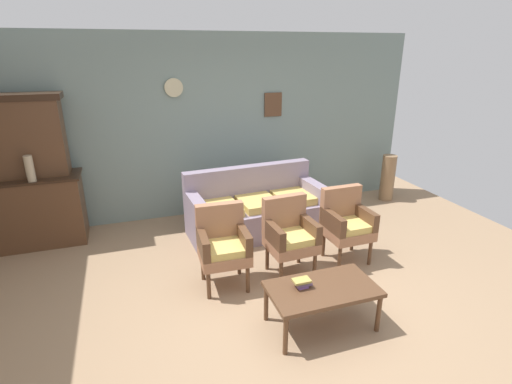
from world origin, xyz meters
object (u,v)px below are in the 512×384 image
(vase_on_cabinet, at_px, (30,169))
(book_stack_on_table, at_px, (302,282))
(armchair_near_cabinet, at_px, (289,233))
(armchair_near_couch_end, at_px, (223,243))
(side_cabinet, at_px, (39,211))
(armchair_by_doorway, at_px, (346,222))
(floor_vase_by_wall, at_px, (388,178))
(coffee_table, at_px, (322,291))
(floral_couch, at_px, (256,210))

(vase_on_cabinet, height_order, book_stack_on_table, vase_on_cabinet)
(vase_on_cabinet, height_order, armchair_near_cabinet, vase_on_cabinet)
(armchair_near_couch_end, relative_size, armchair_near_cabinet, 1.00)
(side_cabinet, xyz_separation_m, armchair_near_cabinet, (2.83, -1.73, 0.03))
(armchair_by_doorway, xyz_separation_m, book_stack_on_table, (-1.04, -0.98, -0.04))
(side_cabinet, xyz_separation_m, armchair_by_doorway, (3.61, -1.66, 0.03))
(vase_on_cabinet, height_order, floor_vase_by_wall, vase_on_cabinet)
(armchair_near_couch_end, height_order, floor_vase_by_wall, armchair_near_couch_end)
(armchair_near_couch_end, distance_m, armchair_near_cabinet, 0.77)
(armchair_near_couch_end, distance_m, armchair_by_doorway, 1.55)
(coffee_table, bearing_deg, book_stack_on_table, 158.12)
(armchair_near_cabinet, bearing_deg, book_stack_on_table, -106.04)
(armchair_by_doorway, bearing_deg, coffee_table, -129.56)
(floral_couch, xyz_separation_m, coffee_table, (-0.07, -2.12, 0.05))
(vase_on_cabinet, relative_size, coffee_table, 0.32)
(coffee_table, bearing_deg, floor_vase_by_wall, 44.94)
(armchair_near_couch_end, xyz_separation_m, book_stack_on_table, (0.51, -0.91, -0.04))
(floral_couch, relative_size, armchair_near_cabinet, 2.15)
(side_cabinet, height_order, vase_on_cabinet, vase_on_cabinet)
(side_cabinet, height_order, armchair_by_doorway, side_cabinet)
(side_cabinet, bearing_deg, book_stack_on_table, -45.70)
(armchair_near_cabinet, height_order, book_stack_on_table, armchair_near_cabinet)
(vase_on_cabinet, height_order, coffee_table, vase_on_cabinet)
(floral_couch, bearing_deg, floor_vase_by_wall, 10.81)
(armchair_near_cabinet, height_order, armchair_by_doorway, same)
(floor_vase_by_wall, bearing_deg, coffee_table, -135.06)
(coffee_table, xyz_separation_m, book_stack_on_table, (-0.17, 0.07, 0.09))
(armchair_near_couch_end, distance_m, coffee_table, 1.20)
(coffee_table, bearing_deg, armchair_near_cabinet, 84.92)
(side_cabinet, distance_m, vase_on_cabinet, 0.66)
(book_stack_on_table, bearing_deg, coffee_table, -21.88)
(book_stack_on_table, bearing_deg, floral_couch, 83.29)
(armchair_by_doorway, bearing_deg, armchair_near_couch_end, -177.62)
(armchair_near_couch_end, height_order, book_stack_on_table, armchair_near_couch_end)
(armchair_by_doorway, xyz_separation_m, coffee_table, (-0.86, -1.05, -0.12))
(armchair_by_doorway, distance_m, coffee_table, 1.36)
(armchair_by_doorway, bearing_deg, floor_vase_by_wall, 41.77)
(coffee_table, height_order, floor_vase_by_wall, floor_vase_by_wall)
(armchair_near_couch_end, height_order, armchair_by_doorway, same)
(floor_vase_by_wall, bearing_deg, armchair_by_doorway, -138.23)
(armchair_near_couch_end, xyz_separation_m, floor_vase_by_wall, (3.30, 1.63, -0.11))
(armchair_near_cabinet, height_order, floor_vase_by_wall, armchair_near_cabinet)
(book_stack_on_table, bearing_deg, floor_vase_by_wall, 42.33)
(armchair_near_couch_end, distance_m, book_stack_on_table, 1.05)
(armchair_by_doorway, height_order, coffee_table, armchair_by_doorway)
(coffee_table, bearing_deg, armchair_by_doorway, 50.44)
(floral_couch, distance_m, floor_vase_by_wall, 2.59)
(armchair_near_couch_end, bearing_deg, floor_vase_by_wall, 26.23)
(floor_vase_by_wall, bearing_deg, vase_on_cabinet, -179.04)
(vase_on_cabinet, xyz_separation_m, floor_vase_by_wall, (5.32, 0.09, -0.70))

